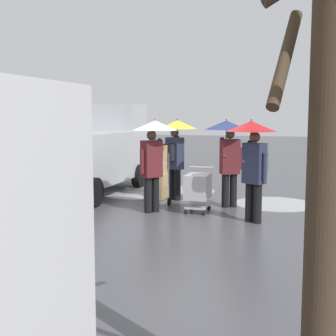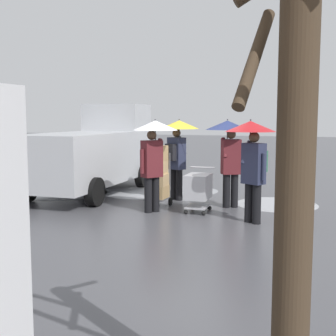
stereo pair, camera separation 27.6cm
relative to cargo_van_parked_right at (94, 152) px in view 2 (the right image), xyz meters
The scene contains 13 objects.
ground_plane 4.00m from the cargo_van_parked_right, 152.72° to the left, with size 90.00×90.00×0.00m, color #4C4C51.
slush_patch_near_cluster 1.76m from the cargo_van_parked_right, 163.99° to the right, with size 2.14×2.14×0.01m, color #999BA0.
slush_patch_under_van 1.49m from the cargo_van_parked_right, 25.18° to the left, with size 2.61×2.61×0.01m, color silver.
slush_patch_mid_street 5.37m from the cargo_van_parked_right, behind, with size 2.04×2.04×0.01m, color #ADAFB5.
slush_patch_far_side 2.96m from the cargo_van_parked_right, 153.56° to the right, with size 1.92×1.92×0.01m, color #999BA0.
cargo_van_parked_right is the anchor object (origin of this frame).
shopping_cart_vendor 4.03m from the cargo_van_parked_right, 156.94° to the left, with size 0.60×0.85×1.02m.
hand_dolly_boxes 2.93m from the cargo_van_parked_right, 152.12° to the left, with size 0.54×0.72×1.50m.
pedestrian_pink_side 4.27m from the cargo_van_parked_right, 169.68° to the left, with size 1.04×1.04×2.15m.
pedestrian_black_side 2.74m from the cargo_van_parked_right, behind, with size 1.04×1.04×2.15m.
pedestrian_white_side 5.46m from the cargo_van_parked_right, 156.86° to the left, with size 1.04×1.04×2.15m.
pedestrian_far_side 3.32m from the cargo_van_parked_right, 145.05° to the left, with size 1.04×1.04×2.15m.
bare_tree_near 10.69m from the cargo_van_parked_right, 127.17° to the left, with size 1.07×1.04×3.83m.
Camera 2 is at (-3.31, 9.55, 2.17)m, focal length 47.84 mm.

